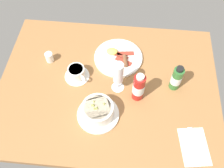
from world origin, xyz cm
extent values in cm
cube|color=#9E6B3D|center=(0.00, 0.00, -1.50)|extent=(110.00, 84.00, 3.00)
cylinder|color=white|center=(-2.87, -17.16, 0.60)|extent=(19.55, 19.55, 1.20)
cylinder|color=white|center=(-2.87, -17.16, 4.66)|extent=(14.32, 14.32, 6.93)
cylinder|color=beige|center=(-2.87, -17.16, 7.33)|extent=(12.32, 12.32, 1.60)
sphere|color=#8F9448|center=(-5.24, -16.64, 8.23)|extent=(0.99, 0.99, 0.99)
sphere|color=#8F9448|center=(-4.72, -14.80, 8.23)|extent=(1.02, 1.02, 1.02)
sphere|color=#8F9448|center=(-4.07, -18.27, 8.23)|extent=(0.96, 0.96, 0.96)
sphere|color=#8F9448|center=(-4.70, -16.71, 8.23)|extent=(1.34, 1.34, 1.34)
sphere|color=#8F9448|center=(-3.09, -17.97, 8.23)|extent=(1.29, 1.29, 1.29)
sphere|color=#8F9448|center=(-2.95, -17.53, 8.23)|extent=(0.85, 0.85, 0.85)
sphere|color=#8F9448|center=(0.23, -15.44, 8.23)|extent=(1.01, 1.01, 1.01)
cube|color=white|center=(40.51, -28.13, 0.15)|extent=(14.05, 18.63, 0.30)
cube|color=silver|center=(39.31, -29.13, 0.55)|extent=(3.20, 14.03, 0.50)
cube|color=silver|center=(39.31, -21.33, 0.55)|extent=(2.69, 3.88, 0.40)
cube|color=silver|center=(42.11, -29.13, 0.55)|extent=(2.86, 13.01, 0.50)
ellipsoid|color=silver|center=(42.11, -22.13, 0.60)|extent=(2.40, 4.00, 0.60)
cylinder|color=white|center=(-16.38, 3.64, 0.45)|extent=(12.67, 12.67, 0.90)
cylinder|color=white|center=(-16.38, 3.64, 3.65)|extent=(8.46, 8.46, 5.50)
cylinder|color=#34250E|center=(-16.38, 3.64, 5.90)|extent=(7.19, 7.19, 1.00)
torus|color=white|center=(-12.39, 0.26, 3.92)|extent=(3.26, 2.94, 3.60)
cylinder|color=white|center=(-32.55, 12.45, 2.67)|extent=(4.06, 4.06, 5.33)
cone|color=white|center=(-32.81, 14.26, 4.69)|extent=(1.70, 2.23, 2.23)
cylinder|color=white|center=(4.93, -1.08, 0.20)|extent=(6.24, 6.24, 0.40)
cylinder|color=white|center=(4.93, -1.08, 3.56)|extent=(0.80, 0.80, 6.31)
cylinder|color=white|center=(4.93, -1.08, 12.54)|extent=(4.91, 4.91, 11.66)
cylinder|color=#F3F1BA|center=(4.93, -1.08, 10.79)|extent=(4.03, 4.03, 6.99)
cylinder|color=#337233|center=(32.69, 2.27, 6.82)|extent=(5.01, 5.01, 13.64)
cylinder|color=white|center=(32.69, 2.27, 6.55)|extent=(5.11, 5.11, 5.18)
cylinder|color=black|center=(32.69, 2.27, 14.51)|extent=(3.25, 3.25, 1.75)
cylinder|color=#B21E19|center=(14.80, -5.22, 7.87)|extent=(5.51, 5.51, 15.74)
cylinder|color=white|center=(14.80, -5.22, 7.55)|extent=(5.62, 5.62, 5.98)
cylinder|color=silver|center=(14.80, -5.22, 16.50)|extent=(3.58, 3.58, 1.52)
cylinder|color=white|center=(3.64, 17.29, 0.70)|extent=(25.86, 25.86, 1.40)
cube|color=#AF3828|center=(7.29, 19.73, 1.70)|extent=(9.23, 3.49, 0.60)
cube|color=#973828|center=(4.57, 17.87, 1.70)|extent=(9.19, 5.87, 0.60)
cube|color=#AC3828|center=(6.62, 14.42, 1.70)|extent=(9.17, 5.98, 0.60)
cylinder|color=brown|center=(7.52, 14.06, 2.60)|extent=(3.35, 7.27, 2.20)
ellipsoid|color=#F2D859|center=(-0.24, 19.88, 2.40)|extent=(6.00, 4.80, 2.40)
camera|label=1|loc=(8.49, -67.64, 106.28)|focal=40.30mm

